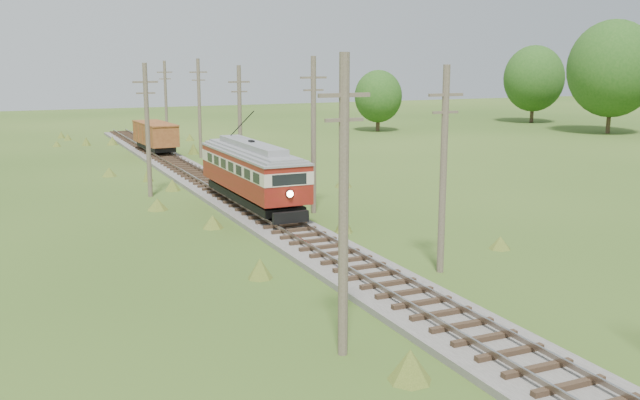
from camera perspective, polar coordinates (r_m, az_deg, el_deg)
name	(u,v)px	position (r m, az deg, el deg)	size (l,w,h in m)	color
railbed_main	(245,205)	(43.20, -6.01, -0.38)	(3.60, 96.00, 0.57)	#605B54
streetcar	(252,169)	(41.48, -5.46, 2.45)	(2.79, 11.86, 5.40)	black
gondola	(155,135)	(68.14, -13.03, 5.09)	(2.90, 7.69, 2.51)	black
gravel_pile	(238,164)	(57.83, -6.62, 2.91)	(3.31, 3.51, 1.20)	gray
utility_pole_r_2	(443,168)	(29.62, 9.85, 2.53)	(1.60, 0.30, 8.60)	brown
utility_pole_r_3	(314,134)	(40.89, -0.52, 5.32)	(1.60, 0.30, 9.00)	brown
utility_pole_r_4	(240,122)	(52.96, -6.42, 6.25)	(1.60, 0.30, 8.40)	brown
utility_pole_r_5	(199,107)	(65.50, -9.63, 7.32)	(1.60, 0.30, 8.90)	brown
utility_pole_r_6	(166,101)	(78.09, -12.23, 7.74)	(1.60, 0.30, 8.70)	brown
utility_pole_l_a	(344,205)	(20.74, 1.90, -0.40)	(1.60, 0.30, 9.00)	brown
utility_pole_l_b	(147,129)	(47.24, -13.64, 5.55)	(1.60, 0.30, 8.60)	brown
tree_right_4	(613,69)	(92.94, 22.36, 9.69)	(10.50, 10.50, 13.53)	#38281C
tree_right_5	(534,79)	(105.96, 16.74, 9.29)	(8.40, 8.40, 10.82)	#38281C
tree_mid_b	(378,96)	(89.47, 4.68, 8.27)	(5.88, 5.88, 7.57)	#38281C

